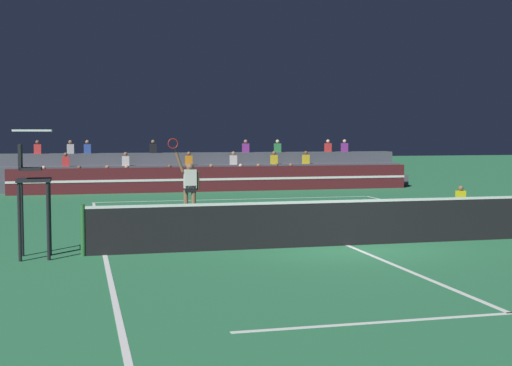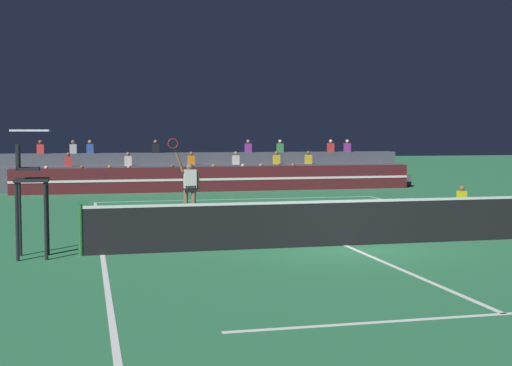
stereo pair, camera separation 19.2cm
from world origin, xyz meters
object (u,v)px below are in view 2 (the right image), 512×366
tennis_player (189,187)px  umpire_chair (30,176)px  ball_kid_courtside (462,201)px  tennis_ball (352,234)px

tennis_player → umpire_chair: bearing=-126.2°
umpire_chair → ball_kid_courtside: (13.37, 6.08, -1.39)m
ball_kid_courtside → tennis_player: 9.27m
umpire_chair → tennis_ball: 8.07m
umpire_chair → ball_kid_courtside: umpire_chair is taller
tennis_player → tennis_ball: 5.50m
tennis_ball → ball_kid_courtside: bearing=38.5°
umpire_chair → ball_kid_courtside: size_ratio=3.16×
tennis_player → tennis_ball: size_ratio=36.58×
ball_kid_courtside → tennis_player: (-9.24, -0.44, 0.66)m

